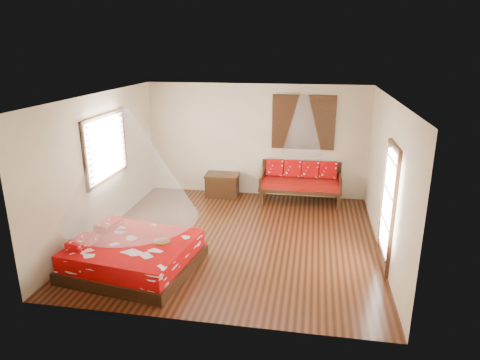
% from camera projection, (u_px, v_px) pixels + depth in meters
% --- Properties ---
extents(room, '(5.54, 5.54, 2.84)m').
position_uv_depth(room, '(236.00, 171.00, 8.11)').
color(room, black).
rests_on(room, ground).
extents(bed, '(2.23, 2.07, 0.63)m').
position_uv_depth(bed, '(133.00, 255.00, 7.31)').
color(bed, black).
rests_on(bed, floor).
extents(daybed, '(1.95, 0.87, 0.98)m').
position_uv_depth(daybed, '(301.00, 181.00, 10.43)').
color(daybed, black).
rests_on(daybed, floor).
extents(storage_chest, '(0.86, 0.64, 0.57)m').
position_uv_depth(storage_chest, '(222.00, 185.00, 10.88)').
color(storage_chest, black).
rests_on(storage_chest, floor).
extents(shutter_panel, '(1.52, 0.06, 1.32)m').
position_uv_depth(shutter_panel, '(303.00, 122.00, 10.32)').
color(shutter_panel, black).
rests_on(shutter_panel, wall_back).
extents(window_left, '(0.10, 1.74, 1.34)m').
position_uv_depth(window_left, '(106.00, 147.00, 8.65)').
color(window_left, black).
rests_on(window_left, wall_left).
extents(glazed_door, '(0.08, 1.02, 2.16)m').
position_uv_depth(glazed_door, '(388.00, 207.00, 7.20)').
color(glazed_door, black).
rests_on(glazed_door, floor).
extents(wine_tray, '(0.29, 0.29, 0.23)m').
position_uv_depth(wine_tray, '(162.00, 239.00, 7.19)').
color(wine_tray, brown).
rests_on(wine_tray, bed).
extents(mosquito_net_main, '(2.23, 2.23, 1.80)m').
position_uv_depth(mosquito_net_main, '(127.00, 165.00, 6.82)').
color(mosquito_net_main, white).
rests_on(mosquito_net_main, ceiling).
extents(mosquito_net_daybed, '(0.93, 0.93, 1.50)m').
position_uv_depth(mosquito_net_daybed, '(303.00, 121.00, 9.85)').
color(mosquito_net_daybed, white).
rests_on(mosquito_net_daybed, ceiling).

